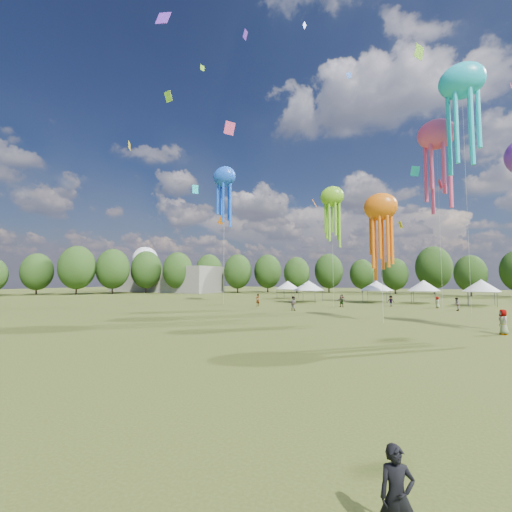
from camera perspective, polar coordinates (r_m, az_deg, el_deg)
The scene contains 10 objects.
ground at distance 12.90m, azimuth -24.03°, elevation -22.80°, with size 300.00×300.00×0.00m, color #384416.
observer_main at distance 6.97m, azimuth 22.86°, elevation -33.46°, with size 0.57×0.37×1.56m, color black.
spectator_near at distance 45.67m, azimuth 6.35°, elevation -8.01°, with size 0.92×0.72×1.90m, color gray.
spectators_far at distance 49.87m, azimuth 20.76°, elevation -7.50°, with size 30.22×25.64×1.92m.
festival_tents at distance 64.52m, azimuth 18.90°, elevation -4.76°, with size 39.61×12.57×4.15m.
show_kites at distance 50.04m, azimuth 23.10°, elevation 15.62°, with size 42.80×25.19×32.33m.
small_kites at distance 56.78m, azimuth 19.16°, elevation 23.22°, with size 77.16×66.16×45.76m.
treeline at distance 71.04m, azimuth 19.47°, elevation -1.82°, with size 201.57×95.24×13.43m.
hangar at distance 113.87m, azimuth -15.38°, elevation -3.88°, with size 40.00×12.00×8.00m, color gray.
radome at distance 129.84m, azimuth -18.34°, elevation -1.16°, with size 9.00×9.00×16.00m.
Camera 1 is at (9.86, -7.15, 4.25)m, focal length 23.53 mm.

